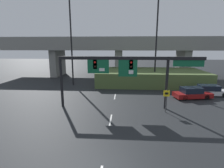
{
  "coord_description": "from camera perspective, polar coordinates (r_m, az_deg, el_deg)",
  "views": [
    {
      "loc": [
        1.11,
        -7.82,
        6.42
      ],
      "look_at": [
        0.0,
        8.41,
        2.88
      ],
      "focal_mm": 28.0,
      "sensor_mm": 36.0,
      "label": 1
    }
  ],
  "objects": [
    {
      "name": "lane_markings",
      "position": [
        22.73,
        0.96,
        -4.13
      ],
      "size": [
        0.14,
        31.66,
        0.01
      ],
      "color": "silver",
      "rests_on": "ground"
    },
    {
      "name": "signal_gantry",
      "position": [
        17.82,
        4.01,
        5.59
      ],
      "size": [
        14.69,
        0.44,
        5.4
      ],
      "color": "black",
      "rests_on": "ground"
    },
    {
      "name": "speed_limit_sign",
      "position": [
        17.86,
        17.29,
        -4.31
      ],
      "size": [
        0.6,
        0.11,
        2.28
      ],
      "color": "#4C4C4C",
      "rests_on": "ground"
    },
    {
      "name": "highway_light_pole_near",
      "position": [
        29.14,
        14.48,
        17.09
      ],
      "size": [
        0.7,
        0.36,
        17.34
      ],
      "color": "black",
      "rests_on": "ground"
    },
    {
      "name": "highway_light_pole_far",
      "position": [
        29.5,
        -13.18,
        13.89
      ],
      "size": [
        0.7,
        0.36,
        14.07
      ],
      "color": "black",
      "rests_on": "ground"
    },
    {
      "name": "overpass_bridge",
      "position": [
        37.74,
        2.28,
        11.34
      ],
      "size": [
        47.55,
        7.5,
        8.21
      ],
      "color": "gray",
      "rests_on": "ground"
    },
    {
      "name": "grass_embankment",
      "position": [
        31.0,
        12.28,
        2.24
      ],
      "size": [
        17.9,
        9.07,
        2.34
      ],
      "color": "#4C6033",
      "rests_on": "ground"
    },
    {
      "name": "parked_sedan_near_right",
      "position": [
        24.06,
        24.67,
        -2.75
      ],
      "size": [
        4.8,
        2.65,
        1.41
      ],
      "rotation": [
        0.0,
        0.0,
        0.19
      ],
      "color": "maroon",
      "rests_on": "ground"
    },
    {
      "name": "parked_sedan_mid_right",
      "position": [
        26.46,
        29.2,
        -1.91
      ],
      "size": [
        4.68,
        1.81,
        1.41
      ],
      "rotation": [
        0.0,
        0.0,
        0.01
      ],
      "color": "silver",
      "rests_on": "ground"
    }
  ]
}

